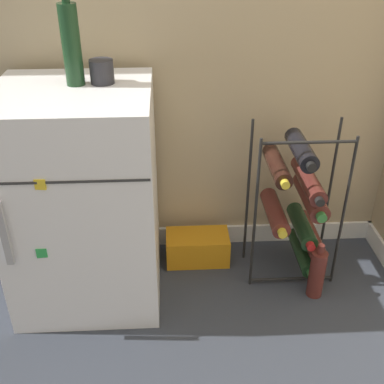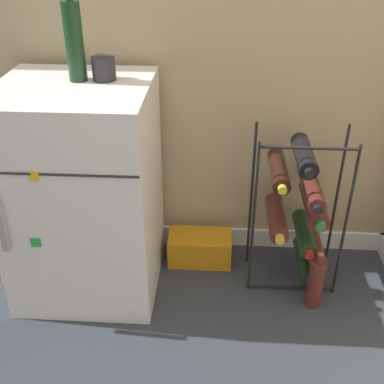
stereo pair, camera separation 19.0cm
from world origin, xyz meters
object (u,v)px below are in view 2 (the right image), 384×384
at_px(soda_box, 200,248).
at_px(fridge_top_bottle, 74,41).
at_px(fridge_top_cup, 104,69).
at_px(loose_bottle_floor, 315,283).
at_px(wine_rack, 302,211).
at_px(mini_fridge, 84,193).

height_order(soda_box, fridge_top_bottle, fridge_top_bottle).
xyz_separation_m(fridge_top_cup, loose_bottle_floor, (0.82, -0.17, -0.80)).
relative_size(soda_box, fridge_top_bottle, 0.92).
distance_m(wine_rack, fridge_top_bottle, 1.08).
height_order(mini_fridge, fridge_top_bottle, fridge_top_bottle).
bearing_deg(mini_fridge, fridge_top_bottle, 75.34).
relative_size(wine_rack, fridge_top_cup, 8.21).
bearing_deg(wine_rack, fridge_top_cup, 179.69).
bearing_deg(fridge_top_bottle, wine_rack, 0.45).
bearing_deg(wine_rack, soda_box, 167.25).
xyz_separation_m(wine_rack, soda_box, (-0.41, 0.09, -0.28)).
distance_m(soda_box, fridge_top_bottle, 1.04).
height_order(mini_fridge, wine_rack, mini_fridge).
bearing_deg(wine_rack, loose_bottle_floor, -70.42).
bearing_deg(wine_rack, mini_fridge, -175.66).
bearing_deg(fridge_top_cup, fridge_top_bottle, -173.28).
bearing_deg(fridge_top_bottle, fridge_top_cup, 6.72).
xyz_separation_m(mini_fridge, fridge_top_bottle, (0.02, 0.06, 0.57)).
relative_size(wine_rack, loose_bottle_floor, 2.69).
bearing_deg(loose_bottle_floor, wine_rack, 109.58).
bearing_deg(wine_rack, fridge_top_bottle, -179.55).
xyz_separation_m(fridge_top_bottle, loose_bottle_floor, (0.91, -0.16, -0.90)).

